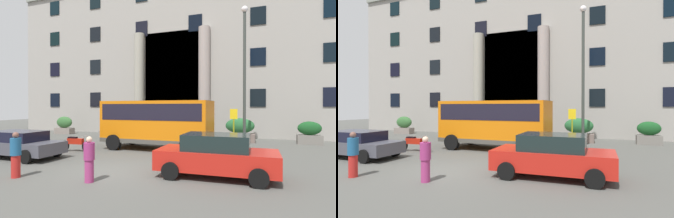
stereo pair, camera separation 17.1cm
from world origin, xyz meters
TOP-DOWN VIEW (x-y plane):
  - ground_plane at (0.00, 0.00)m, footprint 80.00×64.00m
  - office_building_facade at (-0.01, 17.47)m, footprint 37.98×9.73m
  - orange_minibus at (-0.41, 5.50)m, footprint 6.40×2.69m
  - bus_stop_sign at (3.83, 7.22)m, footprint 0.44×0.08m
  - hedge_planter_far_east at (-11.94, 10.71)m, footprint 1.77×0.74m
  - hedge_planter_entrance_left at (-6.83, 10.22)m, footprint 1.40×0.86m
  - hedge_planter_west at (8.37, 10.80)m, footprint 1.51×0.75m
  - hedge_planter_east at (3.90, 10.49)m, footprint 2.09×0.95m
  - hedge_planter_far_west at (-2.15, 10.69)m, footprint 1.54×0.97m
  - parked_compact_extra at (3.92, 0.63)m, footprint 4.26×2.11m
  - parked_sedan_second at (-5.84, 0.77)m, footprint 4.58×2.03m
  - motorcycle_far_end at (-4.45, 3.18)m, footprint 2.10×0.55m
  - motorcycle_near_kerb at (4.32, 3.11)m, footprint 1.93×0.56m
  - pedestrian_child_trailing at (-2.73, -1.94)m, footprint 0.36×0.36m
  - pedestrian_man_crossing at (0.07, -1.51)m, footprint 0.36×0.36m
  - lamppost_plaza_centre at (4.38, 8.02)m, footprint 0.40×0.40m

SIDE VIEW (x-z plane):
  - ground_plane at x=0.00m, z-range -0.12..0.00m
  - motorcycle_near_kerb at x=4.32m, z-range 0.01..0.90m
  - motorcycle_far_end at x=-4.45m, z-range 0.01..0.91m
  - hedge_planter_entrance_left at x=-6.83m, z-range -0.02..1.22m
  - parked_sedan_second at x=-5.84m, z-range 0.03..1.34m
  - hedge_planter_far_west at x=-2.15m, z-range -0.03..1.50m
  - hedge_planter_west at x=8.37m, z-range -0.03..1.51m
  - pedestrian_man_crossing at x=0.07m, z-range 0.00..1.52m
  - hedge_planter_far_east at x=-11.94m, z-range -0.03..1.57m
  - parked_compact_extra at x=3.92m, z-range 0.01..1.54m
  - pedestrian_child_trailing at x=-2.73m, z-range 0.00..1.62m
  - hedge_planter_east at x=3.90m, z-range -0.03..1.67m
  - bus_stop_sign at x=3.83m, z-range 0.29..2.67m
  - orange_minibus at x=-0.41m, z-range 0.27..3.12m
  - lamppost_plaza_centre at x=4.38m, z-range 0.64..9.37m
  - office_building_facade at x=-0.01m, z-range 0.00..14.62m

